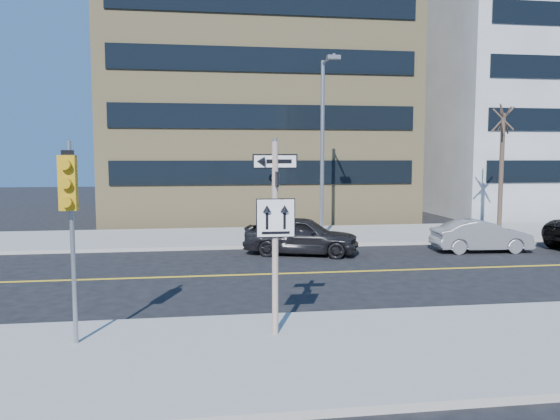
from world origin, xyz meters
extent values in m
plane|color=black|center=(0.00, 0.00, 0.00)|extent=(120.00, 120.00, 0.00)
cylinder|color=silver|center=(0.00, -2.50, 2.15)|extent=(0.13, 0.13, 4.00)
cylinder|color=gray|center=(0.00, -2.50, 4.18)|extent=(0.10, 0.10, 0.06)
cube|color=black|center=(0.00, -2.50, 3.75)|extent=(0.92, 0.03, 0.30)
cube|color=black|center=(0.00, -2.50, 3.40)|extent=(0.03, 0.92, 0.30)
cube|color=white|center=(0.00, -2.58, 2.60)|extent=(0.80, 0.03, 0.80)
cylinder|color=gray|center=(-4.00, -2.50, 2.15)|extent=(0.09, 0.09, 4.00)
cube|color=#C59412|center=(-4.00, -2.70, 3.35)|extent=(0.32, 0.22, 1.05)
sphere|color=#8C0705|center=(-4.00, -2.82, 3.70)|extent=(0.17, 0.17, 0.17)
sphere|color=black|center=(-4.00, -2.82, 3.35)|extent=(0.17, 0.17, 0.17)
sphere|color=black|center=(-4.00, -2.82, 3.00)|extent=(0.17, 0.17, 0.17)
imported|color=black|center=(2.38, 7.45, 0.76)|extent=(3.14, 4.83, 1.53)
imported|color=slate|center=(9.74, 7.01, 0.65)|extent=(1.60, 3.99, 1.29)
cylinder|color=gray|center=(4.00, 11.00, 4.15)|extent=(0.18, 0.18, 8.00)
cylinder|color=gray|center=(4.00, 10.00, 8.05)|extent=(0.10, 2.20, 0.10)
cube|color=gray|center=(4.00, 9.00, 7.95)|extent=(0.55, 0.30, 0.16)
cylinder|color=#3A2E22|center=(13.00, 11.30, 3.05)|extent=(0.22, 0.22, 5.80)
cube|color=tan|center=(2.00, 25.00, 9.00)|extent=(18.00, 18.00, 18.00)
cube|color=#9EA0A4|center=(24.00, 24.00, 7.50)|extent=(20.00, 16.00, 15.00)
camera|label=1|loc=(-1.49, -13.52, 3.84)|focal=35.00mm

